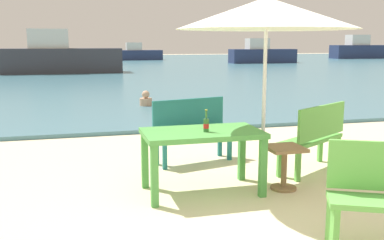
# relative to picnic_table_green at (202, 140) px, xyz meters

# --- Properties ---
(ground_plane) EXTENTS (120.00, 120.00, 0.00)m
(ground_plane) POSITION_rel_picnic_table_green_xyz_m (0.60, -1.39, -0.65)
(ground_plane) COLOR beige
(sea_water) EXTENTS (120.00, 50.00, 0.08)m
(sea_water) POSITION_rel_picnic_table_green_xyz_m (0.60, 28.61, -0.61)
(sea_water) COLOR teal
(sea_water) RESTS_ON ground_plane
(picnic_table_green) EXTENTS (1.40, 0.80, 0.76)m
(picnic_table_green) POSITION_rel_picnic_table_green_xyz_m (0.00, 0.00, 0.00)
(picnic_table_green) COLOR #4C9E47
(picnic_table_green) RESTS_ON ground_plane
(beer_bottle_amber) EXTENTS (0.07, 0.07, 0.26)m
(beer_bottle_amber) POSITION_rel_picnic_table_green_xyz_m (0.02, -0.08, 0.20)
(beer_bottle_amber) COLOR #2D662D
(beer_bottle_amber) RESTS_ON picnic_table_green
(patio_umbrella) EXTENTS (2.10, 2.10, 2.30)m
(patio_umbrella) POSITION_rel_picnic_table_green_xyz_m (0.72, -0.13, 1.47)
(patio_umbrella) COLOR silver
(patio_umbrella) RESTS_ON ground_plane
(side_table_wood) EXTENTS (0.44, 0.44, 0.54)m
(side_table_wood) POSITION_rel_picnic_table_green_xyz_m (1.01, -0.15, -0.30)
(side_table_wood) COLOR olive
(side_table_wood) RESTS_ON ground_plane
(bench_teal_center) EXTENTS (1.25, 0.64, 0.95)m
(bench_teal_center) POSITION_rel_picnic_table_green_xyz_m (0.24, 1.40, -0.11)
(bench_teal_center) COLOR #237275
(bench_teal_center) RESTS_ON ground_plane
(bench_green_right) EXTENTS (1.21, 0.92, 0.95)m
(bench_green_right) POSITION_rel_picnic_table_green_xyz_m (1.76, 0.42, -0.11)
(bench_green_right) COLOR #60B24C
(bench_green_right) RESTS_ON ground_plane
(swimmer_person) EXTENTS (0.34, 0.34, 0.41)m
(swimmer_person) POSITION_rel_picnic_table_green_xyz_m (0.42, 7.00, -0.41)
(swimmer_person) COLOR tan
(swimmer_person) RESTS_ON sea_water
(boat_cargo_ship) EXTENTS (5.46, 1.49, 1.99)m
(boat_cargo_ship) POSITION_rel_picnic_table_green_xyz_m (13.49, 29.08, 0.14)
(boat_cargo_ship) COLOR navy
(boat_cargo_ship) RESTS_ON sea_water
(boat_ferry) EXTENTS (6.61, 1.80, 2.40)m
(boat_ferry) POSITION_rel_picnic_table_green_xyz_m (-2.20, 20.97, 0.29)
(boat_ferry) COLOR #38383F
(boat_ferry) RESTS_ON sea_water
(boat_tanker) EXTENTS (6.65, 1.81, 2.42)m
(boat_tanker) POSITION_rel_picnic_table_green_xyz_m (27.67, 35.91, 0.30)
(boat_tanker) COLOR navy
(boat_tanker) RESTS_ON sea_water
(boat_sailboat) EXTENTS (4.51, 1.23, 1.64)m
(boat_sailboat) POSITION_rel_picnic_table_green_xyz_m (4.48, 37.52, 0.02)
(boat_sailboat) COLOR navy
(boat_sailboat) RESTS_ON sea_water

